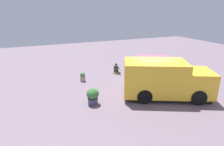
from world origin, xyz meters
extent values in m
plane|color=slate|center=(0.00, 0.00, 0.00)|extent=(40.00, 40.00, 0.00)
cube|color=yellow|center=(1.15, -0.61, 1.24)|extent=(3.50, 4.17, 2.01)
cube|color=yellow|center=(2.30, 1.69, 0.98)|extent=(2.51, 2.29, 1.48)
cube|color=black|center=(2.63, 2.36, 1.24)|extent=(1.53, 0.78, 0.56)
cube|color=black|center=(0.19, -0.13, 1.36)|extent=(0.90, 1.78, 0.70)
cube|color=#DA343F|center=(-0.06, 0.00, 2.21)|extent=(1.50, 2.20, 0.03)
cube|color=black|center=(1.50, 0.08, 0.12)|extent=(3.70, 5.13, 0.24)
cylinder|color=black|center=(3.06, 1.08, 0.44)|extent=(0.59, 0.88, 0.87)
cylinder|color=black|center=(1.36, 1.93, 0.44)|extent=(0.59, 0.88, 0.87)
cylinder|color=black|center=(1.72, -1.61, 0.44)|extent=(0.59, 0.88, 0.87)
cylinder|color=black|center=(0.02, -0.76, 0.44)|extent=(0.59, 0.88, 0.87)
ellipsoid|color=olive|center=(-3.89, -0.81, 0.06)|extent=(0.65, 0.60, 0.13)
cube|color=olive|center=(-3.67, -0.83, 0.06)|extent=(0.38, 0.23, 0.11)
cube|color=olive|center=(-3.74, -0.65, 0.06)|extent=(0.38, 0.23, 0.11)
cube|color=#24382F|center=(-3.89, -0.81, 0.37)|extent=(0.39, 0.33, 0.49)
sphere|color=beige|center=(-3.89, -0.81, 0.72)|extent=(0.21, 0.21, 0.21)
sphere|color=black|center=(-3.89, -0.81, 0.74)|extent=(0.21, 0.21, 0.21)
cube|color=#24382F|center=(-3.72, -0.86, 0.44)|extent=(0.35, 0.21, 0.27)
cube|color=#24382F|center=(-3.80, -0.67, 0.44)|extent=(0.35, 0.21, 0.27)
cylinder|color=#E1B35A|center=(-3.60, -0.70, 0.37)|extent=(0.38, 0.15, 0.09)
cube|color=#EB6339|center=(-3.60, -0.70, 0.39)|extent=(0.32, 0.10, 0.02)
cylinder|color=#44435C|center=(0.60, -4.33, 0.18)|extent=(0.56, 0.56, 0.37)
torus|color=#3D445A|center=(0.60, -4.33, 0.35)|extent=(0.59, 0.59, 0.04)
ellipsoid|color=#397336|center=(0.60, -4.33, 0.63)|extent=(0.70, 0.70, 0.59)
sphere|color=purple|center=(0.67, -4.12, 0.81)|extent=(0.06, 0.06, 0.06)
sphere|color=purple|center=(0.31, -4.36, 0.67)|extent=(0.06, 0.06, 0.06)
sphere|color=purple|center=(0.84, -4.37, 0.78)|extent=(0.07, 0.07, 0.07)
sphere|color=#974999|center=(0.88, -4.24, 0.68)|extent=(0.08, 0.08, 0.08)
cylinder|color=tan|center=(-3.19, -3.89, 0.19)|extent=(0.38, 0.38, 0.37)
torus|color=#A49081|center=(-3.19, -3.89, 0.36)|extent=(0.41, 0.41, 0.04)
ellipsoid|color=#437B4A|center=(-3.19, -3.89, 0.51)|extent=(0.38, 0.38, 0.32)
sphere|color=#F10F48|center=(-3.32, -3.81, 0.56)|extent=(0.07, 0.07, 0.07)
sphere|color=red|center=(-3.04, -3.92, 0.55)|extent=(0.05, 0.05, 0.05)
sphere|color=#F22241|center=(-3.20, -3.73, 0.55)|extent=(0.07, 0.07, 0.07)
camera|label=1|loc=(10.05, -7.26, 5.15)|focal=30.82mm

